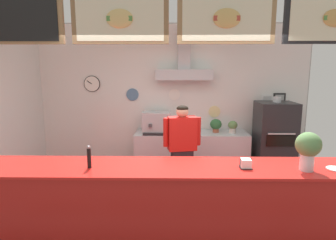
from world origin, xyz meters
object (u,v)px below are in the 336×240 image
object	(u,v)px
potted_sage	(216,125)
napkin_holder	(246,164)
basil_vase	(308,149)
shop_worker	(182,152)
espresso_machine	(157,123)
pepper_grinder	(89,157)
condiment_plate	(336,169)
potted_basil	(186,127)
potted_rosemary	(233,126)
pizza_oven	(274,143)

from	to	relation	value
potted_sage	napkin_holder	distance (m)	2.44
potted_sage	basil_vase	xyz separation A→B (m)	(0.62, -2.51, 0.24)
shop_worker	espresso_machine	distance (m)	1.20
basil_vase	napkin_holder	xyz separation A→B (m)	(-0.64, 0.06, -0.20)
shop_worker	potted_sage	bearing A→B (deg)	-131.65
shop_worker	espresso_machine	xyz separation A→B (m)	(-0.46, 1.08, 0.26)
pepper_grinder	condiment_plate	bearing A→B (deg)	-0.23
espresso_machine	potted_sage	xyz separation A→B (m)	(1.14, 0.06, -0.05)
basil_vase	napkin_holder	world-z (taller)	basil_vase
espresso_machine	napkin_holder	world-z (taller)	espresso_machine
shop_worker	potted_basil	world-z (taller)	shop_worker
pepper_grinder	potted_rosemary	bearing A→B (deg)	49.20
shop_worker	potted_sage	distance (m)	1.34
shop_worker	potted_basil	size ratio (longest dim) A/B	8.30
potted_basil	napkin_holder	size ratio (longest dim) A/B	1.40
condiment_plate	napkin_holder	size ratio (longest dim) A/B	1.41
potted_sage	basil_vase	distance (m)	2.59
potted_rosemary	potted_basil	size ratio (longest dim) A/B	1.24
pizza_oven	basil_vase	bearing A→B (deg)	-100.95
basil_vase	pepper_grinder	distance (m)	2.38
espresso_machine	condiment_plate	distance (m)	3.20
potted_rosemary	condiment_plate	world-z (taller)	potted_rosemary
basil_vase	shop_worker	bearing A→B (deg)	133.50
shop_worker	napkin_holder	xyz separation A→B (m)	(0.66, -1.31, 0.25)
potted_basil	napkin_holder	xyz separation A→B (m)	(0.55, -2.39, 0.08)
potted_rosemary	potted_sage	xyz separation A→B (m)	(-0.31, 0.07, 0.02)
potted_sage	condiment_plate	world-z (taller)	potted_sage
pepper_grinder	potted_basil	bearing A→B (deg)	63.81
shop_worker	potted_sage	size ratio (longest dim) A/B	6.14
espresso_machine	condiment_plate	xyz separation A→B (m)	(2.09, -2.42, -0.05)
potted_sage	basil_vase	bearing A→B (deg)	-76.15
espresso_machine	basil_vase	size ratio (longest dim) A/B	1.26
pizza_oven	pepper_grinder	distance (m)	3.62
potted_rosemary	potted_basil	distance (m)	0.88
potted_sage	pepper_grinder	bearing A→B (deg)	-125.49
pizza_oven	potted_rosemary	bearing A→B (deg)	167.75
pizza_oven	napkin_holder	size ratio (longest dim) A/B	11.95
potted_sage	espresso_machine	bearing A→B (deg)	-177.22
pizza_oven	pepper_grinder	bearing A→B (deg)	-141.57
pizza_oven	potted_basil	size ratio (longest dim) A/B	8.51
espresso_machine	condiment_plate	world-z (taller)	espresso_machine
pizza_oven	condiment_plate	size ratio (longest dim) A/B	8.45
potted_sage	napkin_holder	bearing A→B (deg)	-90.52
pepper_grinder	napkin_holder	size ratio (longest dim) A/B	1.88
espresso_machine	pepper_grinder	world-z (taller)	espresso_machine
potted_basil	condiment_plate	size ratio (longest dim) A/B	0.99
potted_basil	pepper_grinder	world-z (taller)	pepper_grinder
pizza_oven	potted_rosemary	size ratio (longest dim) A/B	6.86
basil_vase	pepper_grinder	size ratio (longest dim) A/B	1.65
espresso_machine	basil_vase	xyz separation A→B (m)	(1.76, -2.45, 0.19)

